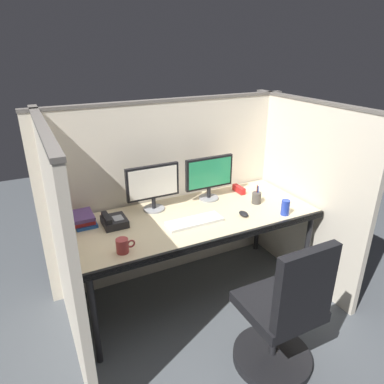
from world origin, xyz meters
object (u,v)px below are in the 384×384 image
at_px(office_chair, 282,323).
at_px(keyboard_main, 194,221).
at_px(coffee_mug, 123,246).
at_px(red_stapler, 239,189).
at_px(desk, 196,222).
at_px(monitor_left, 153,185).
at_px(monitor_right, 209,175).
at_px(soda_can, 285,208).
at_px(desk_phone, 114,221).
at_px(book_stack, 83,219).
at_px(computer_mouse, 244,214).
at_px(pen_cup, 256,198).

bearing_deg(office_chair, keyboard_main, 97.79).
bearing_deg(coffee_mug, red_stapler, 22.15).
relative_size(desk, keyboard_main, 4.42).
xyz_separation_m(office_chair, coffee_mug, (-0.79, 0.65, 0.42)).
height_order(monitor_left, keyboard_main, monitor_left).
height_order(monitor_right, coffee_mug, monitor_right).
height_order(monitor_left, red_stapler, monitor_left).
height_order(office_chair, soda_can, office_chair).
xyz_separation_m(desk_phone, red_stapler, (1.17, 0.11, -0.01)).
bearing_deg(office_chair, book_stack, 122.92).
bearing_deg(keyboard_main, computer_mouse, -9.66).
bearing_deg(desk_phone, book_stack, 148.89).
xyz_separation_m(desk_phone, coffee_mug, (-0.04, -0.38, 0.01)).
relative_size(computer_mouse, soda_can, 0.79).
distance_m(desk, monitor_right, 0.44).
relative_size(soda_can, red_stapler, 0.81).
height_order(monitor_left, computer_mouse, monitor_left).
distance_m(computer_mouse, soda_can, 0.33).
distance_m(office_chair, computer_mouse, 0.85).
distance_m(desk, soda_can, 0.71).
bearing_deg(soda_can, desk_phone, 160.97).
xyz_separation_m(monitor_right, pen_cup, (0.31, -0.26, -0.17)).
distance_m(keyboard_main, coffee_mug, 0.61).
xyz_separation_m(office_chair, pen_cup, (0.42, 0.88, 0.42)).
height_order(computer_mouse, soda_can, soda_can).
height_order(soda_can, red_stapler, soda_can).
bearing_deg(desk_phone, computer_mouse, -17.63).
height_order(monitor_right, computer_mouse, monitor_right).
distance_m(keyboard_main, pen_cup, 0.63).
relative_size(pen_cup, red_stapler, 1.05).
distance_m(desk, office_chair, 0.96).
bearing_deg(office_chair, pen_cup, 58.12).
relative_size(keyboard_main, coffee_mug, 3.41).
relative_size(computer_mouse, coffee_mug, 0.76).
height_order(computer_mouse, red_stapler, red_stapler).
bearing_deg(computer_mouse, pen_cup, 32.93).
height_order(soda_can, desk_phone, soda_can).
distance_m(soda_can, desk_phone, 1.31).
bearing_deg(keyboard_main, red_stapler, 28.83).
xyz_separation_m(monitor_left, book_stack, (-0.55, 0.00, -0.17)).
relative_size(office_chair, desk_phone, 5.13).
bearing_deg(desk_phone, red_stapler, 5.41).
bearing_deg(book_stack, desk, -17.84).
distance_m(pen_cup, red_stapler, 0.26).
relative_size(office_chair, red_stapler, 6.50).
relative_size(computer_mouse, desk_phone, 0.51).
xyz_separation_m(pen_cup, soda_can, (0.07, -0.28, 0.01)).
bearing_deg(computer_mouse, soda_can, -23.30).
xyz_separation_m(computer_mouse, pen_cup, (0.23, 0.15, 0.03)).
bearing_deg(monitor_left, computer_mouse, -35.31).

